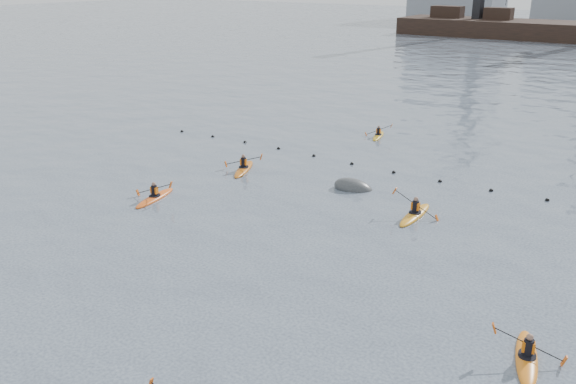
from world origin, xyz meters
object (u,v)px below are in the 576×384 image
Objects in this scene: kayaker_0 at (155,197)px; kayaker_2 at (244,168)px; kayaker_3 at (415,214)px; kayaker_5 at (378,135)px; kayaker_4 at (527,357)px; mooring_buoy at (354,189)px.

kayaker_0 is 0.97× the size of kayaker_2.
kayaker_3 is 1.22× the size of kayaker_5.
kayaker_2 is (0.88, 6.82, 0.01)m from kayaker_0.
kayaker_4 is at bearing -51.09° from kayaker_2.
kayaker_4 is at bearing -21.92° from kayaker_0.
kayaker_0 is at bearing -120.15° from kayaker_2.
kayaker_0 is 1.00× the size of kayaker_4.
kayaker_0 is at bearing -117.51° from kayaker_5.
kayaker_3 is 1.60× the size of mooring_buoy.
kayaker_4 is (7.84, -9.51, -0.01)m from kayaker_3.
kayaker_5 is (3.41, 12.18, -0.02)m from kayaker_2.
mooring_buoy is (-4.56, 1.92, -0.11)m from kayaker_3.
kayaker_4 is 16.86m from mooring_buoy.
kayaker_2 is at bearing -43.64° from kayaker_4.
kayaker_4 is (19.81, -10.67, -0.01)m from kayaker_2.
kayaker_3 is 15.85m from kayaker_5.
kayaker_0 reaches higher than kayaker_2.
mooring_buoy is at bearing -58.00° from kayaker_4.
kayaker_2 is at bearing -174.17° from mooring_buoy.
kayaker_0 reaches higher than mooring_buoy.
kayaker_2 reaches higher than mooring_buoy.
kayaker_3 is at bearing 12.39° from kayaker_0.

